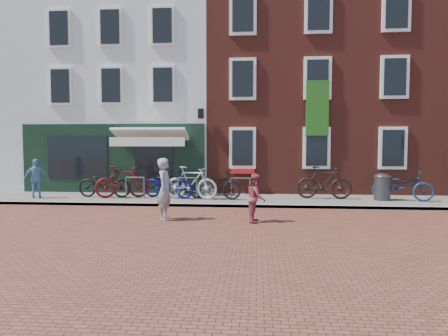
# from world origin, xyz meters

# --- Properties ---
(ground) EXTENTS (80.00, 80.00, 0.00)m
(ground) POSITION_xyz_m (0.00, 0.00, 0.00)
(ground) COLOR brown
(sidewalk) EXTENTS (24.00, 3.00, 0.10)m
(sidewalk) POSITION_xyz_m (1.00, 1.50, 0.05)
(sidewalk) COLOR slate
(sidewalk) RESTS_ON ground
(building_stucco) EXTENTS (8.00, 8.00, 9.00)m
(building_stucco) POSITION_xyz_m (-5.00, 7.00, 4.50)
(building_stucco) COLOR silver
(building_stucco) RESTS_ON ground
(building_brick_mid) EXTENTS (6.00, 8.00, 10.00)m
(building_brick_mid) POSITION_xyz_m (2.00, 7.00, 5.00)
(building_brick_mid) COLOR maroon
(building_brick_mid) RESTS_ON ground
(building_brick_right) EXTENTS (6.00, 8.00, 10.00)m
(building_brick_right) POSITION_xyz_m (8.00, 7.00, 5.00)
(building_brick_right) COLOR maroon
(building_brick_right) RESTS_ON ground
(filler_left) EXTENTS (7.00, 8.00, 9.00)m
(filler_left) POSITION_xyz_m (-12.50, 7.00, 4.50)
(filler_left) COLOR silver
(filler_left) RESTS_ON ground
(litter_bin) EXTENTS (0.58, 0.58, 1.06)m
(litter_bin) POSITION_xyz_m (5.70, 1.52, 0.65)
(litter_bin) COLOR #3A3B3E
(litter_bin) RESTS_ON sidewalk
(woman) EXTENTS (0.48, 0.69, 1.78)m
(woman) POSITION_xyz_m (-1.53, -2.34, 0.89)
(woman) COLOR gray
(woman) RESTS_ON ground
(boy) EXTENTS (0.56, 0.70, 1.36)m
(boy) POSITION_xyz_m (1.10, -2.43, 0.68)
(boy) COLOR #973742
(boy) RESTS_ON ground
(cafe_person) EXTENTS (0.95, 0.75, 1.50)m
(cafe_person) POSITION_xyz_m (-7.28, 1.00, 0.85)
(cafe_person) COLOR #638DB2
(cafe_person) RESTS_ON sidewalk
(bicycle_0) EXTENTS (2.13, 0.83, 1.10)m
(bicycle_0) POSITION_xyz_m (-4.78, 1.44, 0.65)
(bicycle_0) COLOR black
(bicycle_0) RESTS_ON sidewalk
(bicycle_1) EXTENTS (2.12, 1.13, 1.23)m
(bicycle_1) POSITION_xyz_m (-4.05, 1.35, 0.71)
(bicycle_1) COLOR #550A11
(bicycle_1) RESTS_ON sidewalk
(bicycle_2) EXTENTS (2.22, 1.31, 1.10)m
(bicycle_2) POSITION_xyz_m (-2.29, 1.48, 0.65)
(bicycle_2) COLOR #0A0352
(bicycle_2) RESTS_ON sidewalk
(bicycle_3) EXTENTS (2.11, 0.94, 1.23)m
(bicycle_3) POSITION_xyz_m (-1.36, 1.25, 0.71)
(bicycle_3) COLOR #A4A5A7
(bicycle_3) RESTS_ON sidewalk
(bicycle_4) EXTENTS (2.21, 1.20, 1.10)m
(bicycle_4) POSITION_xyz_m (-0.50, 1.34, 0.65)
(bicycle_4) COLOR black
(bicycle_4) RESTS_ON sidewalk
(bicycle_5) EXTENTS (2.08, 0.77, 1.23)m
(bicycle_5) POSITION_xyz_m (3.61, 1.71, 0.71)
(bicycle_5) COLOR black
(bicycle_5) RESTS_ON sidewalk
(bicycle_6) EXTENTS (2.22, 1.29, 1.10)m
(bicycle_6) POSITION_xyz_m (6.40, 1.46, 0.65)
(bicycle_6) COLOR #0F304E
(bicycle_6) RESTS_ON sidewalk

